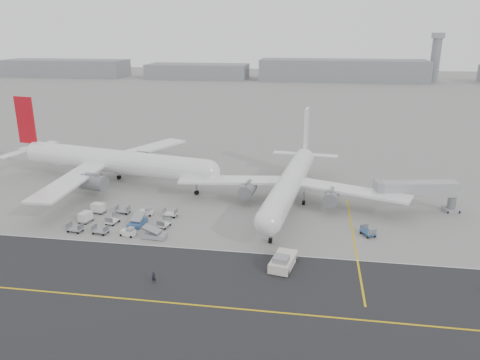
% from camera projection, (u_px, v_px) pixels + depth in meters
% --- Properties ---
extents(ground, '(700.00, 700.00, 0.00)m').
position_uv_depth(ground, '(174.00, 241.00, 78.56)').
color(ground, gray).
rests_on(ground, ground).
extents(taxiway, '(220.00, 59.00, 0.03)m').
position_uv_depth(taxiway, '(171.00, 303.00, 60.93)').
color(taxiway, '#252628').
rests_on(taxiway, ground).
extents(horizon_buildings, '(520.00, 28.00, 28.00)m').
position_uv_depth(horizon_buildings, '(327.00, 81.00, 318.31)').
color(horizon_buildings, gray).
rests_on(horizon_buildings, ground).
extents(control_tower, '(7.00, 7.00, 31.25)m').
position_uv_depth(control_tower, '(436.00, 57.00, 307.59)').
color(control_tower, gray).
rests_on(control_tower, ground).
extents(airliner_a, '(53.78, 52.66, 18.78)m').
position_uv_depth(airliner_a, '(110.00, 161.00, 106.15)').
color(airliner_a, white).
rests_on(airliner_a, ground).
extents(airliner_b, '(46.57, 47.33, 16.35)m').
position_uv_depth(airliner_b, '(291.00, 182.00, 93.81)').
color(airliner_b, white).
rests_on(airliner_b, ground).
extents(pushback_tug, '(4.17, 8.39, 2.36)m').
position_uv_depth(pushback_tug, '(283.00, 261.00, 69.74)').
color(pushback_tug, silver).
rests_on(pushback_tug, ground).
extents(jet_bridge, '(16.86, 6.02, 6.29)m').
position_uv_depth(jet_bridge, '(417.00, 190.00, 89.87)').
color(jet_bridge, gray).
rests_on(jet_bridge, ground).
extents(gse_cluster, '(23.97, 19.06, 2.02)m').
position_uv_depth(gse_cluster, '(125.00, 224.00, 85.46)').
color(gse_cluster, gray).
rests_on(gse_cluster, ground).
extents(stray_dolly, '(2.75, 3.17, 1.66)m').
position_uv_depth(stray_dolly, '(368.00, 235.00, 80.74)').
color(stray_dolly, silver).
rests_on(stray_dolly, ground).
extents(ground_crew_a, '(0.70, 0.54, 1.71)m').
position_uv_depth(ground_crew_a, '(154.00, 277.00, 65.47)').
color(ground_crew_a, black).
rests_on(ground_crew_a, ground).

